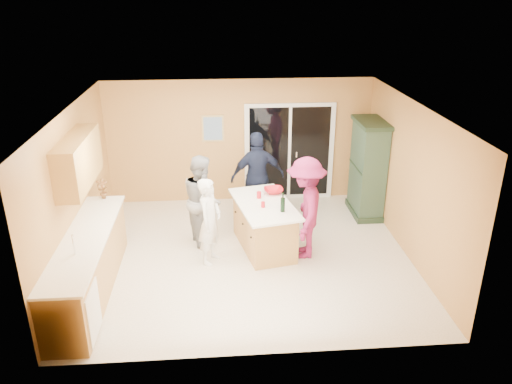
{
  "coord_description": "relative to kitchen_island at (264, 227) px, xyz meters",
  "views": [
    {
      "loc": [
        -0.46,
        -7.53,
        4.36
      ],
      "look_at": [
        0.15,
        0.1,
        1.15
      ],
      "focal_mm": 35.0,
      "sensor_mm": 36.0,
      "label": 1
    }
  ],
  "objects": [
    {
      "name": "woman_navy",
      "position": [
        -0.02,
        1.14,
        0.5
      ],
      "size": [
        1.11,
        0.59,
        1.8
      ],
      "primitive_type": "imported",
      "rotation": [
        0.0,
        0.0,
        3.29
      ],
      "color": "#191E38",
      "rests_on": "floor"
    },
    {
      "name": "wall_right",
      "position": [
        2.44,
        -0.28,
        0.9
      ],
      "size": [
        0.1,
        5.0,
        2.6
      ],
      "primitive_type": "cube",
      "color": "#F2BA63",
      "rests_on": "ground"
    },
    {
      "name": "tumbler_near",
      "position": [
        -0.07,
        0.23,
        0.52
      ],
      "size": [
        0.08,
        0.08,
        0.12
      ],
      "primitive_type": "cylinder",
      "rotation": [
        0.0,
        0.0,
        -0.04
      ],
      "color": "red",
      "rests_on": "kitchen_island"
    },
    {
      "name": "serving_bowl",
      "position": [
        0.21,
        0.45,
        0.5
      ],
      "size": [
        0.36,
        0.36,
        0.09
      ],
      "primitive_type": "imported",
      "rotation": [
        0.0,
        0.0,
        0.05
      ],
      "color": "red",
      "rests_on": "kitchen_island"
    },
    {
      "name": "ceiling",
      "position": [
        -0.31,
        -0.28,
        2.2
      ],
      "size": [
        5.5,
        5.0,
        0.1
      ],
      "primitive_type": "cube",
      "color": "white",
      "rests_on": "wall_back"
    },
    {
      "name": "sliding_door",
      "position": [
        0.74,
        2.19,
        0.65
      ],
      "size": [
        1.9,
        0.07,
        2.1
      ],
      "color": "white",
      "rests_on": "floor"
    },
    {
      "name": "tumbler_far",
      "position": [
        -0.04,
        -0.16,
        0.51
      ],
      "size": [
        0.09,
        0.09,
        0.1
      ],
      "primitive_type": "cylinder",
      "rotation": [
        0.0,
        0.0,
        0.36
      ],
      "color": "red",
      "rests_on": "kitchen_island"
    },
    {
      "name": "framed_picture",
      "position": [
        -0.86,
        2.2,
        1.2
      ],
      "size": [
        0.46,
        0.04,
        0.56
      ],
      "color": "tan",
      "rests_on": "wall_back"
    },
    {
      "name": "woman_grey",
      "position": [
        -1.07,
        0.36,
        0.41
      ],
      "size": [
        0.82,
        0.94,
        1.63
      ],
      "primitive_type": "imported",
      "rotation": [
        0.0,
        0.0,
        1.87
      ],
      "color": "#9A9A9C",
      "rests_on": "floor"
    },
    {
      "name": "woman_white",
      "position": [
        -0.94,
        -0.4,
        0.34
      ],
      "size": [
        0.54,
        0.64,
        1.49
      ],
      "primitive_type": "imported",
      "rotation": [
        0.0,
        0.0,
        1.16
      ],
      "color": "white",
      "rests_on": "floor"
    },
    {
      "name": "upper_cabinets",
      "position": [
        -2.88,
        -0.48,
        1.47
      ],
      "size": [
        0.35,
        1.6,
        0.75
      ],
      "primitive_type": "cube",
      "color": "tan",
      "rests_on": "wall_left"
    },
    {
      "name": "floor",
      "position": [
        -0.31,
        -0.28,
        -0.4
      ],
      "size": [
        5.5,
        5.5,
        0.0
      ],
      "primitive_type": "plane",
      "color": "white",
      "rests_on": "ground"
    },
    {
      "name": "wine_bottle",
      "position": [
        0.27,
        -0.36,
        0.59
      ],
      "size": [
        0.08,
        0.08,
        0.33
      ],
      "rotation": [
        0.0,
        0.0,
        -0.27
      ],
      "color": "black",
      "rests_on": "kitchen_island"
    },
    {
      "name": "wall_front",
      "position": [
        -0.31,
        -2.78,
        0.9
      ],
      "size": [
        5.5,
        0.1,
        2.6
      ],
      "primitive_type": "cube",
      "color": "#F2BA63",
      "rests_on": "ground"
    },
    {
      "name": "white_plate",
      "position": [
        -0.05,
        0.42,
        0.46
      ],
      "size": [
        0.21,
        0.21,
        0.01
      ],
      "primitive_type": "cylinder",
      "rotation": [
        0.0,
        0.0,
        0.09
      ],
      "color": "white",
      "rests_on": "kitchen_island"
    },
    {
      "name": "wall_back",
      "position": [
        -0.31,
        2.22,
        0.9
      ],
      "size": [
        5.5,
        0.1,
        2.6
      ],
      "primitive_type": "cube",
      "color": "#F2BA63",
      "rests_on": "ground"
    },
    {
      "name": "green_hutch",
      "position": [
        2.18,
        1.27,
        0.54
      ],
      "size": [
        0.56,
        1.06,
        1.94
      ],
      "color": "#1E301F",
      "rests_on": "floor"
    },
    {
      "name": "wall_left",
      "position": [
        -3.06,
        -0.28,
        0.9
      ],
      "size": [
        0.1,
        5.0,
        2.6
      ],
      "primitive_type": "cube",
      "color": "#F2BA63",
      "rests_on": "ground"
    },
    {
      "name": "kitchen_island",
      "position": [
        0.0,
        0.0,
        0.0
      ],
      "size": [
        1.21,
        1.78,
        0.86
      ],
      "rotation": [
        0.0,
        0.0,
        0.21
      ],
      "color": "tan",
      "rests_on": "floor"
    },
    {
      "name": "left_cabinet_run",
      "position": [
        -2.75,
        -1.33,
        0.06
      ],
      "size": [
        0.65,
        3.05,
        1.24
      ],
      "color": "tan",
      "rests_on": "floor"
    },
    {
      "name": "tulip_vase",
      "position": [
        -2.76,
        0.25,
        0.72
      ],
      "size": [
        0.2,
        0.14,
        0.36
      ],
      "primitive_type": "imported",
      "rotation": [
        0.0,
        0.0,
        0.04
      ],
      "color": "#AC111A",
      "rests_on": "left_cabinet_run"
    },
    {
      "name": "woman_magenta",
      "position": [
        0.67,
        -0.3,
        0.48
      ],
      "size": [
        0.84,
        1.23,
        1.76
      ],
      "primitive_type": "imported",
      "rotation": [
        0.0,
        0.0,
        -1.75
      ],
      "color": "#8D1E4A",
      "rests_on": "floor"
    }
  ]
}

